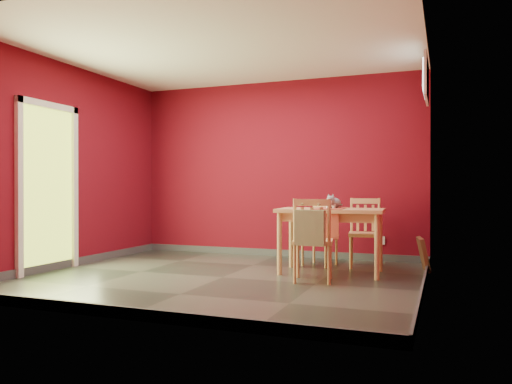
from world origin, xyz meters
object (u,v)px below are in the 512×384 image
(chair_far_right, at_px, (365,232))
(tote_bag, at_px, (310,228))
(chair_far_left, at_px, (321,233))
(picture_frame, at_px, (423,254))
(chair_near, at_px, (313,239))
(dining_table, at_px, (331,217))
(cat, at_px, (333,201))

(chair_far_right, relative_size, tote_bag, 2.03)
(chair_far_left, bearing_deg, tote_bag, -81.11)
(chair_far_right, bearing_deg, picture_frame, -6.68)
(chair_far_left, distance_m, tote_bag, 1.49)
(chair_near, bearing_deg, chair_far_left, 99.26)
(dining_table, bearing_deg, chair_near, -96.00)
(cat, bearing_deg, tote_bag, -79.36)
(chair_far_left, bearing_deg, chair_far_right, 4.79)
(chair_near, height_order, picture_frame, chair_near)
(chair_near, bearing_deg, cat, 83.12)
(dining_table, height_order, chair_far_right, chair_far_right)
(chair_far_right, xyz_separation_m, tote_bag, (-0.36, -1.51, 0.16))
(chair_far_right, distance_m, tote_bag, 1.56)
(dining_table, bearing_deg, tote_bag, -92.72)
(chair_near, relative_size, picture_frame, 2.12)
(picture_frame, bearing_deg, chair_far_left, 178.41)
(chair_near, distance_m, picture_frame, 1.67)
(chair_near, xyz_separation_m, tote_bag, (0.03, -0.22, 0.15))
(chair_far_right, relative_size, chair_near, 0.98)
(chair_near, xyz_separation_m, picture_frame, (1.13, 1.21, -0.27))
(chair_far_left, height_order, chair_far_right, chair_far_right)
(dining_table, relative_size, picture_frame, 2.99)
(picture_frame, bearing_deg, dining_table, -151.74)
(chair_far_right, height_order, chair_near, chair_near)
(dining_table, xyz_separation_m, chair_far_left, (-0.27, 0.61, -0.26))
(chair_far_left, bearing_deg, cat, -61.88)
(chair_far_right, bearing_deg, tote_bag, -103.46)
(chair_far_right, xyz_separation_m, cat, (-0.30, -0.59, 0.42))
(dining_table, distance_m, tote_bag, 0.86)
(dining_table, distance_m, chair_far_right, 0.77)
(dining_table, xyz_separation_m, cat, (0.02, 0.07, 0.19))
(dining_table, distance_m, picture_frame, 1.30)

